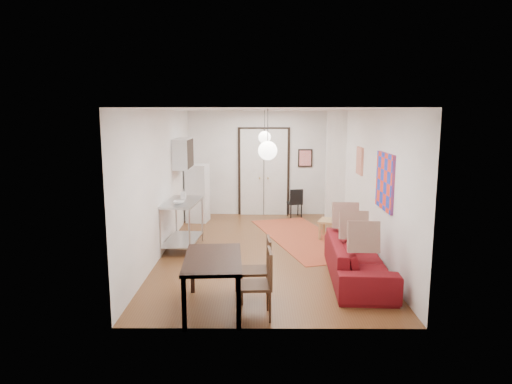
{
  "coord_description": "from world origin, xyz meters",
  "views": [
    {
      "loc": [
        -0.14,
        -9.17,
        2.83
      ],
      "look_at": [
        -0.2,
        -0.05,
        1.25
      ],
      "focal_mm": 32.0,
      "sensor_mm": 36.0,
      "label": 1
    }
  ],
  "objects_px": {
    "fridge": "(198,193)",
    "dining_chair_far": "(255,276)",
    "sofa": "(358,260)",
    "dining_chair_near": "(255,262)",
    "coffee_table": "(341,223)",
    "kitchen_counter": "(182,217)",
    "dining_table": "(213,263)",
    "black_side_chair": "(294,200)"
  },
  "relations": [
    {
      "from": "dining_chair_far",
      "to": "black_side_chair",
      "type": "relative_size",
      "value": 1.22
    },
    {
      "from": "sofa",
      "to": "dining_chair_far",
      "type": "bearing_deg",
      "value": 131.15
    },
    {
      "from": "black_side_chair",
      "to": "fridge",
      "type": "bearing_deg",
      "value": -0.66
    },
    {
      "from": "sofa",
      "to": "dining_table",
      "type": "relative_size",
      "value": 1.63
    },
    {
      "from": "dining_table",
      "to": "dining_chair_far",
      "type": "bearing_deg",
      "value": -14.76
    },
    {
      "from": "kitchen_counter",
      "to": "black_side_chair",
      "type": "relative_size",
      "value": 1.74
    },
    {
      "from": "fridge",
      "to": "dining_chair_near",
      "type": "distance_m",
      "value": 5.3
    },
    {
      "from": "sofa",
      "to": "kitchen_counter",
      "type": "bearing_deg",
      "value": 64.63
    },
    {
      "from": "sofa",
      "to": "coffee_table",
      "type": "distance_m",
      "value": 2.56
    },
    {
      "from": "fridge",
      "to": "dining_chair_near",
      "type": "xyz_separation_m",
      "value": [
        1.55,
        -5.06,
        -0.19
      ]
    },
    {
      "from": "kitchen_counter",
      "to": "dining_table",
      "type": "distance_m",
      "value": 3.16
    },
    {
      "from": "black_side_chair",
      "to": "coffee_table",
      "type": "bearing_deg",
      "value": 96.65
    },
    {
      "from": "coffee_table",
      "to": "dining_chair_near",
      "type": "distance_m",
      "value": 3.85
    },
    {
      "from": "coffee_table",
      "to": "dining_chair_far",
      "type": "bearing_deg",
      "value": -115.98
    },
    {
      "from": "dining_table",
      "to": "dining_chair_near",
      "type": "height_order",
      "value": "dining_chair_near"
    },
    {
      "from": "fridge",
      "to": "dining_chair_near",
      "type": "relative_size",
      "value": 1.55
    },
    {
      "from": "kitchen_counter",
      "to": "sofa",
      "type": "bearing_deg",
      "value": -24.14
    },
    {
      "from": "sofa",
      "to": "fridge",
      "type": "height_order",
      "value": "fridge"
    },
    {
      "from": "dining_table",
      "to": "dining_chair_far",
      "type": "xyz_separation_m",
      "value": [
        0.6,
        -0.16,
        -0.13
      ]
    },
    {
      "from": "dining_table",
      "to": "black_side_chair",
      "type": "distance_m",
      "value": 6.34
    },
    {
      "from": "kitchen_counter",
      "to": "fridge",
      "type": "bearing_deg",
      "value": 94.45
    },
    {
      "from": "coffee_table",
      "to": "dining_chair_near",
      "type": "relative_size",
      "value": 1.12
    },
    {
      "from": "dining_chair_near",
      "to": "fridge",
      "type": "bearing_deg",
      "value": -166.5
    },
    {
      "from": "coffee_table",
      "to": "dining_chair_far",
      "type": "xyz_separation_m",
      "value": [
        -1.92,
        -3.94,
        0.19
      ]
    },
    {
      "from": "dining_chair_near",
      "to": "dining_chair_far",
      "type": "relative_size",
      "value": 1.0
    },
    {
      "from": "sofa",
      "to": "dining_chair_near",
      "type": "height_order",
      "value": "dining_chair_near"
    },
    {
      "from": "dining_chair_near",
      "to": "dining_chair_far",
      "type": "bearing_deg",
      "value": -3.54
    },
    {
      "from": "sofa",
      "to": "dining_table",
      "type": "bearing_deg",
      "value": 120.44
    },
    {
      "from": "kitchen_counter",
      "to": "dining_chair_near",
      "type": "distance_m",
      "value": 3.0
    },
    {
      "from": "black_side_chair",
      "to": "kitchen_counter",
      "type": "bearing_deg",
      "value": 36.32
    },
    {
      "from": "sofa",
      "to": "dining_chair_near",
      "type": "bearing_deg",
      "value": 116.8
    },
    {
      "from": "sofa",
      "to": "dining_chair_far",
      "type": "relative_size",
      "value": 2.45
    },
    {
      "from": "fridge",
      "to": "dining_chair_far",
      "type": "height_order",
      "value": "fridge"
    },
    {
      "from": "sofa",
      "to": "dining_chair_near",
      "type": "xyz_separation_m",
      "value": [
        -1.76,
        -0.77,
        0.22
      ]
    },
    {
      "from": "dining_chair_far",
      "to": "kitchen_counter",
      "type": "bearing_deg",
      "value": -157.56
    },
    {
      "from": "coffee_table",
      "to": "kitchen_counter",
      "type": "relative_size",
      "value": 0.78
    },
    {
      "from": "coffee_table",
      "to": "black_side_chair",
      "type": "height_order",
      "value": "black_side_chair"
    },
    {
      "from": "coffee_table",
      "to": "kitchen_counter",
      "type": "bearing_deg",
      "value": -167.6
    },
    {
      "from": "dining_chair_near",
      "to": "black_side_chair",
      "type": "bearing_deg",
      "value": 166.01
    },
    {
      "from": "sofa",
      "to": "dining_chair_near",
      "type": "distance_m",
      "value": 1.94
    },
    {
      "from": "kitchen_counter",
      "to": "dining_chair_far",
      "type": "xyz_separation_m",
      "value": [
        1.55,
        -3.17,
        -0.12
      ]
    },
    {
      "from": "fridge",
      "to": "coffee_table",
      "type": "bearing_deg",
      "value": -18.56
    }
  ]
}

